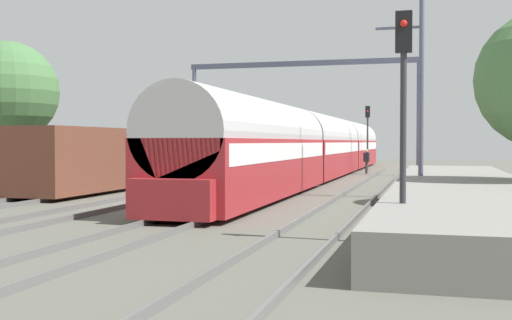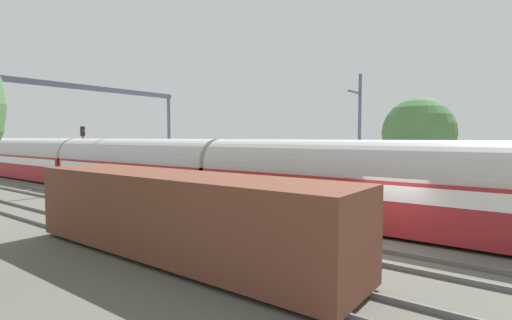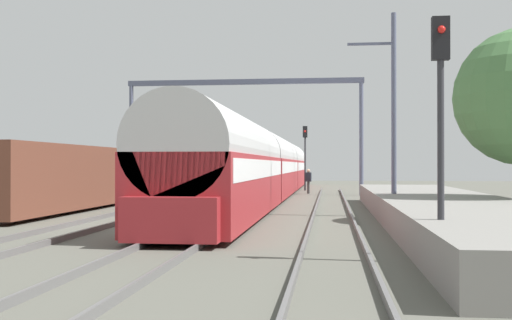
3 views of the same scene
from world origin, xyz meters
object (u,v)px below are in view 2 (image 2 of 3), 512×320
(freight_car, at_px, (177,215))
(railway_signal_far, at_px, (83,146))
(catenary_gantry, at_px, (83,112))
(person_crossing, at_px, (121,173))
(passenger_train, at_px, (134,167))

(freight_car, bearing_deg, railway_signal_far, 67.69)
(freight_car, relative_size, catenary_gantry, 0.80)
(person_crossing, bearing_deg, railway_signal_far, -72.75)
(passenger_train, distance_m, railway_signal_far, 10.64)
(freight_car, bearing_deg, passenger_train, 59.69)
(catenary_gantry, bearing_deg, person_crossing, 24.11)
(passenger_train, bearing_deg, catenary_gantry, 121.76)
(railway_signal_far, relative_size, catenary_gantry, 0.31)
(passenger_train, relative_size, catenary_gantry, 3.03)
(passenger_train, xyz_separation_m, catenary_gantry, (-1.97, 3.18, 3.91))
(passenger_train, bearing_deg, person_crossing, 65.30)
(passenger_train, distance_m, person_crossing, 5.71)
(catenary_gantry, bearing_deg, freight_car, -109.53)
(passenger_train, height_order, catenary_gantry, catenary_gantry)
(freight_car, xyz_separation_m, catenary_gantry, (5.91, 16.65, 4.42))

